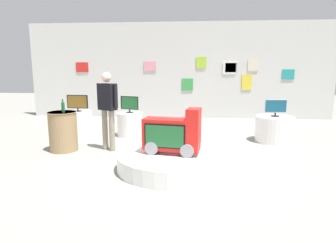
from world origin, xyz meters
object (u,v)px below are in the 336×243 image
object	(u,v)px
tv_on_right_rear	(276,107)
bottle_on_side_table	(63,107)
display_pedestal_center_rear	(130,124)
display_pedestal_right_rear	(274,129)
tv_on_left_rear	(77,102)
side_table_round	(63,131)
novelty_firetruck_tv	(173,135)
tv_on_center_rear	(130,104)
shopper_browsing_near_truck	(108,105)
display_pedestal_left_rear	(79,123)
main_display_pedestal	(172,161)

from	to	relation	value
tv_on_right_rear	bottle_on_side_table	size ratio (longest dim) A/B	1.93
display_pedestal_center_rear	tv_on_right_rear	world-z (taller)	tv_on_right_rear
display_pedestal_right_rear	tv_on_left_rear	bearing A→B (deg)	175.18
tv_on_left_rear	display_pedestal_center_rear	bearing A→B (deg)	-4.86
display_pedestal_right_rear	side_table_round	size ratio (longest dim) A/B	1.06
display_pedestal_right_rear	novelty_firetruck_tv	bearing A→B (deg)	-137.00
tv_on_left_rear	tv_on_center_rear	world-z (taller)	tv_on_left_rear
tv_on_left_rear	shopper_browsing_near_truck	xyz separation A→B (m)	(1.26, -1.49, 0.12)
display_pedestal_left_rear	side_table_round	size ratio (longest dim) A/B	0.86
display_pedestal_left_rear	tv_on_left_rear	size ratio (longest dim) A/B	1.27
tv_on_left_rear	tv_on_right_rear	distance (m)	5.04
novelty_firetruck_tv	display_pedestal_left_rear	bearing A→B (deg)	136.42
display_pedestal_left_rear	tv_on_left_rear	bearing A→B (deg)	-87.31
tv_on_right_rear	novelty_firetruck_tv	bearing A→B (deg)	-137.06
display_pedestal_center_rear	tv_on_left_rear	bearing A→B (deg)	175.14
display_pedestal_center_rear	bottle_on_side_table	world-z (taller)	bottle_on_side_table
display_pedestal_center_rear	main_display_pedestal	bearing A→B (deg)	-62.68
tv_on_left_rear	tv_on_right_rear	bearing A→B (deg)	-4.87
display_pedestal_center_rear	display_pedestal_right_rear	bearing A→B (deg)	-4.81
display_pedestal_right_rear	tv_on_right_rear	xyz separation A→B (m)	(-0.00, -0.00, 0.53)
main_display_pedestal	novelty_firetruck_tv	xyz separation A→B (m)	(0.02, -0.01, 0.46)
tv_on_left_rear	side_table_round	xyz separation A→B (m)	(0.31, -1.62, -0.42)
side_table_round	bottle_on_side_table	bearing A→B (deg)	-48.39
display_pedestal_left_rear	tv_on_center_rear	distance (m)	1.54
display_pedestal_center_rear	side_table_round	size ratio (longest dim) A/B	0.78
main_display_pedestal	display_pedestal_center_rear	distance (m)	2.76
display_pedestal_left_rear	tv_on_center_rear	xyz separation A→B (m)	(1.43, -0.13, 0.54)
main_display_pedestal	novelty_firetruck_tv	size ratio (longest dim) A/B	1.87
main_display_pedestal	bottle_on_side_table	world-z (taller)	bottle_on_side_table
novelty_firetruck_tv	display_pedestal_center_rear	bearing A→B (deg)	117.54
bottle_on_side_table	shopper_browsing_near_truck	world-z (taller)	shopper_browsing_near_truck
side_table_round	novelty_firetruck_tv	bearing A→B (deg)	-21.81
shopper_browsing_near_truck	display_pedestal_left_rear	bearing A→B (deg)	130.22
display_pedestal_center_rear	tv_on_center_rear	world-z (taller)	tv_on_center_rear
display_pedestal_center_rear	tv_on_center_rear	bearing A→B (deg)	-72.11
tv_on_left_rear	display_pedestal_right_rear	xyz separation A→B (m)	(5.02, -0.42, -0.55)
novelty_firetruck_tv	display_pedestal_center_rear	size ratio (longest dim) A/B	1.54
novelty_firetruck_tv	display_pedestal_left_rear	xyz separation A→B (m)	(-2.71, 2.58, -0.30)
bottle_on_side_table	tv_on_left_rear	bearing A→B (deg)	102.77
main_display_pedestal	tv_on_center_rear	size ratio (longest dim) A/B	3.89
tv_on_right_rear	tv_on_center_rear	bearing A→B (deg)	175.19
bottle_on_side_table	display_pedestal_center_rear	bearing A→B (deg)	56.34
novelty_firetruck_tv	shopper_browsing_near_truck	xyz separation A→B (m)	(-1.45, 1.09, 0.37)
main_display_pedestal	side_table_round	distance (m)	2.58
tv_on_center_rear	display_pedestal_center_rear	bearing A→B (deg)	107.89
novelty_firetruck_tv	side_table_round	size ratio (longest dim) A/B	1.21
display_pedestal_right_rear	shopper_browsing_near_truck	xyz separation A→B (m)	(-3.76, -1.07, 0.67)
tv_on_right_rear	shopper_browsing_near_truck	xyz separation A→B (m)	(-3.76, -1.06, 0.13)
main_display_pedestal	shopper_browsing_near_truck	distance (m)	1.98
tv_on_center_rear	shopper_browsing_near_truck	size ratio (longest dim) A/B	0.29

